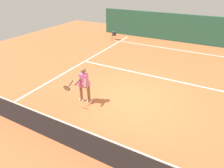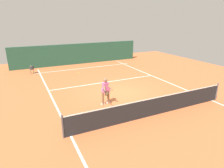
# 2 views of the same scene
# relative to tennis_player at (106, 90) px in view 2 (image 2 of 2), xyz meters

# --- Properties ---
(ground_plane) EXTENTS (25.92, 25.92, 0.00)m
(ground_plane) POSITION_rel_tennis_player_xyz_m (-1.66, -1.25, -0.85)
(ground_plane) COLOR #C66638
(court_back_wall) EXTENTS (13.59, 0.24, 2.15)m
(court_back_wall) POSITION_rel_tennis_player_xyz_m (-1.66, -10.92, 0.23)
(court_back_wall) COLOR #23513D
(court_back_wall) RESTS_ON ground
(baseline_marking) EXTENTS (9.59, 0.10, 0.01)m
(baseline_marking) POSITION_rel_tennis_player_xyz_m (-1.66, -8.72, -0.84)
(baseline_marking) COLOR white
(baseline_marking) RESTS_ON ground
(service_line_marking) EXTENTS (8.59, 0.10, 0.01)m
(service_line_marking) POSITION_rel_tennis_player_xyz_m (-1.66, -3.72, -0.84)
(service_line_marking) COLOR white
(service_line_marking) RESTS_ON ground
(sideline_left_marking) EXTENTS (0.10, 17.94, 0.01)m
(sideline_left_marking) POSITION_rel_tennis_player_xyz_m (-5.96, -1.25, -0.84)
(sideline_left_marking) COLOR white
(sideline_left_marking) RESTS_ON ground
(sideline_right_marking) EXTENTS (0.10, 17.94, 0.01)m
(sideline_right_marking) POSITION_rel_tennis_player_xyz_m (2.64, -1.25, -0.84)
(sideline_right_marking) COLOR white
(sideline_right_marking) RESTS_ON ground
(court_net) EXTENTS (9.27, 0.08, 1.05)m
(court_net) POSITION_rel_tennis_player_xyz_m (-1.66, 2.30, -0.35)
(court_net) COLOR #4C4C51
(court_net) RESTS_ON ground
(tennis_player) EXTENTS (0.73, 1.00, 1.55)m
(tennis_player) POSITION_rel_tennis_player_xyz_m (0.00, 0.00, 0.00)
(tennis_player) COLOR #8C6647
(tennis_player) RESTS_ON ground
(tennis_ball_near) EXTENTS (0.07, 0.07, 0.07)m
(tennis_ball_near) POSITION_rel_tennis_player_xyz_m (-0.52, -7.21, -0.81)
(tennis_ball_near) COLOR #D1E533
(tennis_ball_near) RESTS_ON ground
(ball_hopper) EXTENTS (0.36, 0.36, 0.74)m
(ball_hopper) POSITION_rel_tennis_player_xyz_m (3.24, -8.79, -0.30)
(ball_hopper) COLOR #333338
(ball_hopper) RESTS_ON ground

